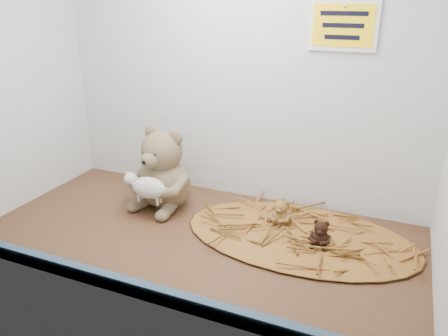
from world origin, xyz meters
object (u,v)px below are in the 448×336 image
at_px(toy_lamb, 149,188).
at_px(mini_teddy_tan, 281,211).
at_px(main_teddy, 164,168).
at_px(mini_teddy_brown, 321,232).

distance_m(toy_lamb, mini_teddy_tan, 0.39).
xyz_separation_m(toy_lamb, mini_teddy_tan, (0.38, 0.09, -0.05)).
bearing_deg(main_teddy, mini_teddy_tan, 9.47).
distance_m(main_teddy, mini_teddy_brown, 0.52).
xyz_separation_m(main_teddy, mini_teddy_tan, (0.38, 0.00, -0.08)).
bearing_deg(mini_teddy_tan, mini_teddy_brown, -23.74).
height_order(main_teddy, mini_teddy_brown, main_teddy).
xyz_separation_m(main_teddy, toy_lamb, (0.00, -0.09, -0.03)).
relative_size(mini_teddy_tan, mini_teddy_brown, 1.07).
bearing_deg(mini_teddy_tan, main_teddy, -174.70).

